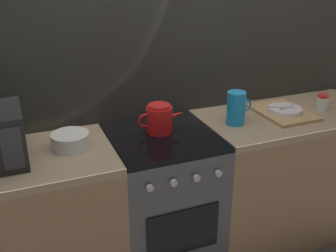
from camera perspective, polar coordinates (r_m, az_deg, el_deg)
name	(u,v)px	position (r m, az deg, el deg)	size (l,w,h in m)	color
back_wall	(143,69)	(2.46, -3.58, 8.00)	(3.60, 0.05, 2.40)	#B2AD9E
counter_left	(5,238)	(2.39, -21.98, -14.50)	(1.20, 0.60, 0.90)	#997251
stove_unit	(163,202)	(2.50, -0.71, -10.74)	(0.60, 0.63, 0.90)	#4C4C51
counter_right	(285,174)	(2.90, 16.20, -6.56)	(1.20, 0.60, 0.90)	#997251
kettle	(159,119)	(2.29, -1.24, 1.04)	(0.28, 0.15, 0.17)	red
mixing_bowl	(71,140)	(2.18, -13.60, -2.00)	(0.20, 0.20, 0.08)	silver
pitcher	(236,108)	(2.43, 9.63, 2.52)	(0.16, 0.11, 0.20)	#198CD8
dish_pile	(284,111)	(2.67, 16.02, 1.99)	(0.30, 0.40, 0.06)	tan
spice_jar	(322,102)	(2.82, 20.97, 3.16)	(0.08, 0.08, 0.10)	silver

